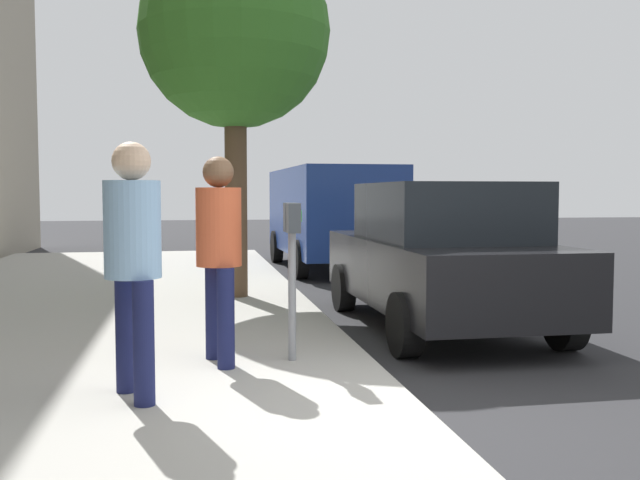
{
  "coord_description": "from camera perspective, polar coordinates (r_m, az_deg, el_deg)",
  "views": [
    {
      "loc": [
        -4.72,
        1.59,
        1.64
      ],
      "look_at": [
        2.0,
        0.38,
        1.19
      ],
      "focal_mm": 39.63,
      "sensor_mm": 36.0,
      "label": 1
    }
  ],
  "objects": [
    {
      "name": "street_tree",
      "position": [
        10.52,
        -6.89,
        16.15
      ],
      "size": [
        2.73,
        2.73,
        5.15
      ],
      "color": "brown",
      "rests_on": "sidewalk_slab"
    },
    {
      "name": "ground_plane",
      "position": [
        5.24,
        8.3,
        -14.53
      ],
      "size": [
        80.0,
        80.0,
        0.0
      ],
      "primitive_type": "plane",
      "color": "#2B2B2D",
      "rests_on": "ground"
    },
    {
      "name": "parking_meter",
      "position": [
        6.27,
        -2.27,
        -0.6
      ],
      "size": [
        0.36,
        0.12,
        1.41
      ],
      "color": "gray",
      "rests_on": "sidewalk_slab"
    },
    {
      "name": "parked_sedan_near",
      "position": [
        8.66,
        9.7,
        -1.24
      ],
      "size": [
        4.41,
        1.99,
        1.77
      ],
      "color": "black",
      "rests_on": "ground_plane"
    },
    {
      "name": "pedestrian_at_meter",
      "position": [
        6.21,
        -8.17,
        -0.1
      ],
      "size": [
        0.53,
        0.4,
        1.81
      ],
      "rotation": [
        0.0,
        0.0,
        -1.34
      ],
      "color": "#191E4C",
      "rests_on": "sidewalk_slab"
    },
    {
      "name": "parked_van_far",
      "position": [
        15.37,
        0.84,
        2.32
      ],
      "size": [
        5.24,
        2.2,
        2.18
      ],
      "color": "navy",
      "rests_on": "ground_plane"
    },
    {
      "name": "pedestrian_bystander",
      "position": [
        5.26,
        -14.88,
        -0.47
      ],
      "size": [
        0.52,
        0.41,
        1.86
      ],
      "rotation": [
        0.0,
        0.0,
        -1.17
      ],
      "color": "#191E4C",
      "rests_on": "sidewalk_slab"
    }
  ]
}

